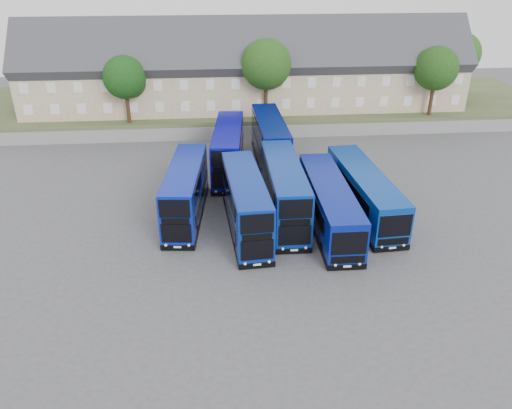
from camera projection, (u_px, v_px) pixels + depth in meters
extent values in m
plane|color=#49494E|center=(273.00, 243.00, 37.92)|extent=(120.00, 120.00, 0.00)
cube|color=slate|center=(250.00, 132.00, 58.89)|extent=(70.00, 0.40, 1.50)
cube|color=#3C4B2A|center=(244.00, 107.00, 67.66)|extent=(80.00, 20.00, 2.00)
cube|color=tan|center=(49.00, 88.00, 60.47)|extent=(6.00, 8.00, 6.00)
cube|color=#35353A|center=(44.00, 63.00, 59.11)|extent=(6.00, 10.40, 10.40)
cube|color=brown|center=(51.00, 29.00, 57.49)|extent=(0.60, 0.90, 1.40)
cube|color=tan|center=(99.00, 87.00, 60.93)|extent=(6.00, 8.00, 6.00)
cube|color=#35353A|center=(96.00, 62.00, 59.57)|extent=(6.00, 10.40, 10.40)
cube|color=brown|center=(104.00, 28.00, 57.94)|extent=(0.60, 0.90, 1.40)
cube|color=tan|center=(149.00, 86.00, 61.38)|extent=(6.00, 8.00, 6.00)
cube|color=#35353A|center=(147.00, 61.00, 60.02)|extent=(6.00, 10.40, 10.40)
cube|color=brown|center=(156.00, 28.00, 58.39)|extent=(0.60, 0.90, 1.40)
cube|color=tan|center=(198.00, 85.00, 61.84)|extent=(6.00, 8.00, 6.00)
cube|color=#35353A|center=(197.00, 60.00, 60.48)|extent=(6.00, 10.40, 10.40)
cube|color=brown|center=(208.00, 27.00, 58.85)|extent=(0.60, 0.90, 1.40)
cube|color=tan|center=(246.00, 84.00, 62.29)|extent=(6.00, 8.00, 6.00)
cube|color=#35353A|center=(246.00, 60.00, 60.93)|extent=(6.00, 10.40, 10.40)
cube|color=brown|center=(258.00, 26.00, 59.30)|extent=(0.60, 0.90, 1.40)
cube|color=tan|center=(294.00, 83.00, 62.75)|extent=(6.00, 8.00, 6.00)
cube|color=#35353A|center=(295.00, 59.00, 61.39)|extent=(6.00, 10.40, 10.40)
cube|color=brown|center=(308.00, 26.00, 59.76)|extent=(0.60, 0.90, 1.40)
cube|color=tan|center=(341.00, 82.00, 63.20)|extent=(6.00, 8.00, 6.00)
cube|color=#35353A|center=(342.00, 58.00, 61.84)|extent=(6.00, 10.40, 10.40)
cube|color=brown|center=(357.00, 25.00, 60.21)|extent=(0.60, 0.90, 1.40)
cube|color=tan|center=(387.00, 81.00, 63.66)|extent=(6.00, 8.00, 6.00)
cube|color=#35353A|center=(390.00, 57.00, 62.29)|extent=(6.00, 10.40, 10.40)
cube|color=brown|center=(405.00, 25.00, 60.67)|extent=(0.60, 0.90, 1.40)
cube|color=tan|center=(432.00, 80.00, 64.11)|extent=(6.00, 8.00, 6.00)
cube|color=#35353A|center=(436.00, 57.00, 62.75)|extent=(6.00, 10.40, 10.40)
cube|color=brown|center=(453.00, 24.00, 61.12)|extent=(0.60, 0.90, 1.40)
cube|color=#081C9C|center=(186.00, 191.00, 40.74)|extent=(3.50, 11.21, 4.06)
cube|color=black|center=(187.00, 213.00, 41.68)|extent=(3.54, 11.25, 0.45)
cube|color=black|center=(176.00, 233.00, 36.17)|extent=(2.20, 0.26, 1.50)
cube|color=black|center=(174.00, 209.00, 35.26)|extent=(2.20, 0.26, 1.40)
cylinder|color=black|center=(167.00, 231.00, 38.64)|extent=(0.39, 1.02, 1.00)
cube|color=navy|center=(246.00, 202.00, 38.71)|extent=(3.37, 11.44, 4.17)
cube|color=black|center=(246.00, 226.00, 39.67)|extent=(3.41, 11.49, 0.45)
cube|color=black|center=(257.00, 250.00, 34.09)|extent=(2.26, 0.22, 1.54)
cube|color=black|center=(257.00, 224.00, 33.16)|extent=(2.26, 0.22, 1.44)
cylinder|color=black|center=(237.00, 248.00, 36.39)|extent=(0.37, 1.02, 1.00)
cube|color=navy|center=(284.00, 190.00, 40.57)|extent=(2.65, 11.67, 4.32)
cube|color=black|center=(283.00, 214.00, 41.57)|extent=(2.69, 11.71, 0.45)
cube|color=black|center=(295.00, 235.00, 35.75)|extent=(2.35, 0.06, 1.59)
cube|color=black|center=(296.00, 209.00, 34.79)|extent=(2.35, 0.06, 1.48)
cylinder|color=black|center=(275.00, 234.00, 38.16)|extent=(0.30, 1.00, 1.00)
cube|color=#080AA3|center=(228.00, 149.00, 49.10)|extent=(3.64, 11.66, 4.24)
cube|color=black|center=(229.00, 169.00, 50.08)|extent=(3.68, 11.70, 0.45)
cube|color=black|center=(225.00, 181.00, 44.35)|extent=(2.30, 0.27, 1.56)
cube|color=black|center=(224.00, 159.00, 43.40)|extent=(2.30, 0.27, 1.46)
cylinder|color=black|center=(215.00, 182.00, 46.85)|extent=(0.39, 1.02, 1.00)
cube|color=navy|center=(270.00, 140.00, 51.21)|extent=(2.91, 11.81, 4.35)
cube|color=black|center=(270.00, 160.00, 52.22)|extent=(2.95, 11.85, 0.45)
cube|color=black|center=(278.00, 170.00, 46.37)|extent=(2.37, 0.11, 1.60)
cube|color=black|center=(279.00, 149.00, 45.40)|extent=(2.37, 0.11, 1.50)
cylinder|color=black|center=(263.00, 173.00, 48.76)|extent=(0.32, 1.01, 1.00)
cube|color=navy|center=(329.00, 203.00, 39.61)|extent=(2.83, 13.20, 3.28)
cube|color=black|center=(327.00, 221.00, 40.37)|extent=(2.87, 13.24, 0.45)
cube|color=black|center=(350.00, 243.00, 33.61)|extent=(2.45, 0.08, 1.76)
cylinder|color=black|center=(324.00, 249.00, 36.30)|extent=(0.31, 1.00, 1.00)
cube|color=navy|center=(364.00, 191.00, 41.68)|extent=(3.55, 13.24, 3.25)
cube|color=black|center=(362.00, 208.00, 42.44)|extent=(3.60, 13.29, 0.45)
cube|color=black|center=(396.00, 226.00, 35.76)|extent=(2.43, 0.21, 1.75)
cylinder|color=black|center=(366.00, 233.00, 38.36)|extent=(0.36, 1.02, 1.00)
cylinder|color=#382314|center=(128.00, 107.00, 57.30)|extent=(0.44, 0.44, 3.75)
sphere|color=black|center=(124.00, 77.00, 55.77)|extent=(4.80, 4.80, 4.80)
sphere|color=black|center=(131.00, 83.00, 56.51)|extent=(3.30, 3.30, 3.30)
cylinder|color=#382314|center=(266.00, 99.00, 58.79)|extent=(0.44, 0.44, 4.50)
sphere|color=#183C10|center=(266.00, 64.00, 56.95)|extent=(5.76, 5.76, 5.76)
sphere|color=#183C10|center=(271.00, 71.00, 57.76)|extent=(3.96, 3.96, 3.96)
cylinder|color=#382314|center=(431.00, 99.00, 59.97)|extent=(0.44, 0.44, 4.00)
sphere|color=#10350E|center=(436.00, 68.00, 58.34)|extent=(5.12, 5.12, 5.12)
sphere|color=#10350E|center=(439.00, 74.00, 59.10)|extent=(3.52, 3.52, 3.52)
cylinder|color=#382314|center=(454.00, 83.00, 66.59)|extent=(0.44, 0.44, 4.25)
sphere|color=#1B3A0F|center=(459.00, 54.00, 64.85)|extent=(5.44, 5.44, 5.44)
sphere|color=#1B3A0F|center=(461.00, 60.00, 65.64)|extent=(3.74, 3.74, 3.74)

